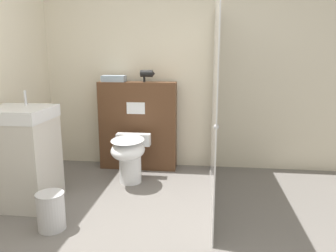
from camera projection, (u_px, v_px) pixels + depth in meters
wall_back at (165, 67)px, 4.04m from camera, size 8.00×0.06×2.50m
partition_panel at (138, 126)px, 4.05m from camera, size 0.95×0.21×1.08m
shower_glass at (214, 103)px, 3.11m from camera, size 0.04×1.84×1.91m
toilet at (129, 154)px, 3.59m from camera, size 0.39×0.56×0.52m
sink_vanity at (22, 156)px, 3.07m from camera, size 0.56×0.53×1.08m
hair_drier at (147, 74)px, 3.88m from camera, size 0.17×0.08×0.14m
folded_towel at (114, 79)px, 3.95m from camera, size 0.28×0.15×0.07m
waste_bin at (51, 211)px, 2.67m from camera, size 0.23×0.23×0.31m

